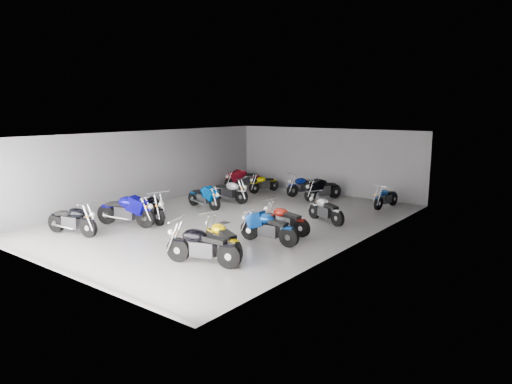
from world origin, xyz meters
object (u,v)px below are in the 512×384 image
(motorcycle_right_a, at_px, (202,246))
(motorcycle_right_d, at_px, (285,220))
(motorcycle_left_f, at_px, (229,191))
(motorcycle_back_c, at_px, (303,186))
(motorcycle_right_f, at_px, (325,210))
(motorcycle_back_d, at_px, (323,189))
(motorcycle_back_a, at_px, (243,179))
(motorcycle_left_c, at_px, (150,208))
(motorcycle_back_b, at_px, (264,183))
(motorcycle_left_a, at_px, (72,220))
(motorcycle_right_c, at_px, (268,228))
(motorcycle_back_f, at_px, (386,197))
(motorcycle_left_b, at_px, (126,211))
(motorcycle_left_e, at_px, (204,197))
(motorcycle_right_b, at_px, (222,238))
(drain_grate, at_px, (225,223))

(motorcycle_right_a, bearing_deg, motorcycle_right_d, -16.98)
(motorcycle_left_f, distance_m, motorcycle_back_c, 3.84)
(motorcycle_right_a, height_order, motorcycle_right_f, motorcycle_right_a)
(motorcycle_left_f, distance_m, motorcycle_back_d, 4.28)
(motorcycle_left_f, xyz_separation_m, motorcycle_back_a, (-1.67, 3.03, 0.02))
(motorcycle_left_c, relative_size, motorcycle_back_b, 1.17)
(motorcycle_left_a, bearing_deg, motorcycle_back_c, 155.64)
(motorcycle_right_c, bearing_deg, motorcycle_back_f, -10.90)
(motorcycle_right_d, bearing_deg, motorcycle_left_f, 64.24)
(motorcycle_left_b, height_order, motorcycle_left_c, motorcycle_left_b)
(motorcycle_left_a, height_order, motorcycle_left_b, motorcycle_left_b)
(motorcycle_left_a, height_order, motorcycle_left_e, motorcycle_left_a)
(motorcycle_left_b, distance_m, motorcycle_right_d, 5.68)
(motorcycle_right_c, bearing_deg, motorcycle_right_b, 164.04)
(motorcycle_right_b, relative_size, motorcycle_right_c, 0.94)
(drain_grate, height_order, motorcycle_left_a, motorcycle_left_a)
(motorcycle_left_a, height_order, motorcycle_left_c, motorcycle_left_c)
(drain_grate, height_order, motorcycle_left_b, motorcycle_left_b)
(motorcycle_left_b, distance_m, motorcycle_back_a, 8.59)
(motorcycle_left_e, height_order, motorcycle_right_d, motorcycle_left_e)
(motorcycle_right_d, bearing_deg, motorcycle_left_a, 133.09)
(drain_grate, height_order, motorcycle_left_e, motorcycle_left_e)
(motorcycle_back_c, bearing_deg, motorcycle_right_d, 134.92)
(motorcycle_left_c, xyz_separation_m, motorcycle_left_e, (-0.05, 2.90, -0.05))
(motorcycle_left_a, distance_m, motorcycle_left_e, 5.68)
(motorcycle_back_d, bearing_deg, motorcycle_right_a, 118.91)
(motorcycle_left_b, distance_m, motorcycle_left_c, 0.95)
(motorcycle_right_c, xyz_separation_m, motorcycle_right_f, (0.08, 3.46, -0.03))
(motorcycle_left_a, xyz_separation_m, motorcycle_left_e, (0.57, 5.65, -0.02))
(motorcycle_left_e, distance_m, motorcycle_left_f, 1.59)
(motorcycle_back_d, bearing_deg, motorcycle_right_b, 119.07)
(motorcycle_left_f, relative_size, motorcycle_right_b, 1.07)
(motorcycle_left_a, xyz_separation_m, motorcycle_right_c, (5.70, 3.18, -0.01))
(motorcycle_back_b, bearing_deg, motorcycle_left_e, 104.64)
(motorcycle_left_b, height_order, motorcycle_left_f, motorcycle_left_b)
(motorcycle_left_f, distance_m, motorcycle_back_f, 6.79)
(motorcycle_left_e, height_order, motorcycle_back_b, motorcycle_left_e)
(motorcycle_left_a, relative_size, motorcycle_left_f, 1.01)
(motorcycle_right_f, bearing_deg, motorcycle_right_d, -166.11)
(motorcycle_left_f, relative_size, motorcycle_right_a, 0.98)
(motorcycle_left_e, height_order, motorcycle_right_a, motorcycle_right_a)
(motorcycle_right_f, xyz_separation_m, motorcycle_back_a, (-6.88, 3.63, 0.05))
(drain_grate, height_order, motorcycle_back_c, motorcycle_back_c)
(motorcycle_left_a, distance_m, motorcycle_left_c, 2.82)
(motorcycle_left_b, relative_size, motorcycle_back_b, 1.22)
(motorcycle_left_b, relative_size, motorcycle_right_d, 1.16)
(motorcycle_back_f, bearing_deg, motorcycle_left_c, 58.27)
(motorcycle_right_f, bearing_deg, motorcycle_back_a, 84.36)
(motorcycle_right_d, bearing_deg, motorcycle_left_e, 80.16)
(motorcycle_right_d, relative_size, motorcycle_right_f, 1.05)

